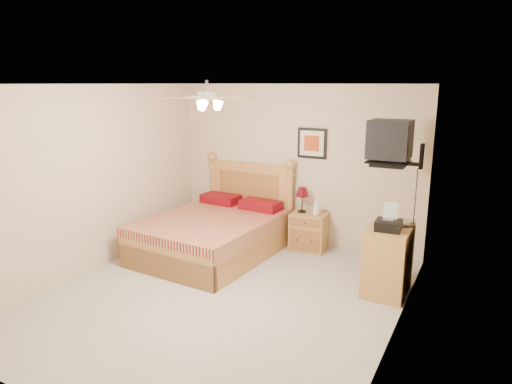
% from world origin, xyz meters
% --- Properties ---
extents(floor, '(4.50, 4.50, 0.00)m').
position_xyz_m(floor, '(0.00, 0.00, 0.00)').
color(floor, '#A49E95').
rests_on(floor, ground).
extents(ceiling, '(4.00, 4.50, 0.04)m').
position_xyz_m(ceiling, '(0.00, 0.00, 2.50)').
color(ceiling, white).
rests_on(ceiling, ground).
extents(wall_back, '(4.00, 0.04, 2.50)m').
position_xyz_m(wall_back, '(0.00, 2.25, 1.25)').
color(wall_back, beige).
rests_on(wall_back, ground).
extents(wall_front, '(4.00, 0.04, 2.50)m').
position_xyz_m(wall_front, '(0.00, -2.25, 1.25)').
color(wall_front, beige).
rests_on(wall_front, ground).
extents(wall_left, '(0.04, 4.50, 2.50)m').
position_xyz_m(wall_left, '(-2.00, 0.00, 1.25)').
color(wall_left, beige).
rests_on(wall_left, ground).
extents(wall_right, '(0.04, 4.50, 2.50)m').
position_xyz_m(wall_right, '(2.00, 0.00, 1.25)').
color(wall_right, beige).
rests_on(wall_right, ground).
extents(bed, '(1.74, 2.21, 1.37)m').
position_xyz_m(bed, '(-0.85, 1.12, 0.69)').
color(bed, '#B66B36').
rests_on(bed, ground).
extents(nightstand, '(0.56, 0.44, 0.58)m').
position_xyz_m(nightstand, '(0.34, 2.00, 0.29)').
color(nightstand, '#AE7137').
rests_on(nightstand, ground).
extents(table_lamp, '(0.28, 0.28, 0.39)m').
position_xyz_m(table_lamp, '(0.21, 2.03, 0.77)').
color(table_lamp, '#5B0913').
rests_on(table_lamp, nightstand).
extents(lotion_bottle, '(0.12, 0.12, 0.26)m').
position_xyz_m(lotion_bottle, '(0.46, 1.98, 0.70)').
color(lotion_bottle, white).
rests_on(lotion_bottle, nightstand).
extents(framed_picture, '(0.46, 0.04, 0.46)m').
position_xyz_m(framed_picture, '(0.27, 2.23, 1.62)').
color(framed_picture, black).
rests_on(framed_picture, wall_back).
extents(dresser, '(0.49, 0.70, 0.83)m').
position_xyz_m(dresser, '(1.73, 1.06, 0.41)').
color(dresser, '#BE8449').
rests_on(dresser, ground).
extents(fax_machine, '(0.31, 0.33, 0.31)m').
position_xyz_m(fax_machine, '(1.73, 0.95, 0.99)').
color(fax_machine, black).
rests_on(fax_machine, dresser).
extents(magazine_lower, '(0.27, 0.31, 0.02)m').
position_xyz_m(magazine_lower, '(1.75, 1.25, 0.84)').
color(magazine_lower, '#B0A28F').
rests_on(magazine_lower, dresser).
extents(magazine_upper, '(0.23, 0.28, 0.02)m').
position_xyz_m(magazine_upper, '(1.76, 1.28, 0.86)').
color(magazine_upper, gray).
rests_on(magazine_upper, magazine_lower).
extents(wall_tv, '(0.56, 0.46, 0.58)m').
position_xyz_m(wall_tv, '(1.75, 1.34, 1.81)').
color(wall_tv, black).
rests_on(wall_tv, wall_right).
extents(ceiling_fan, '(1.14, 1.14, 0.28)m').
position_xyz_m(ceiling_fan, '(0.00, -0.20, 2.36)').
color(ceiling_fan, silver).
rests_on(ceiling_fan, ceiling).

